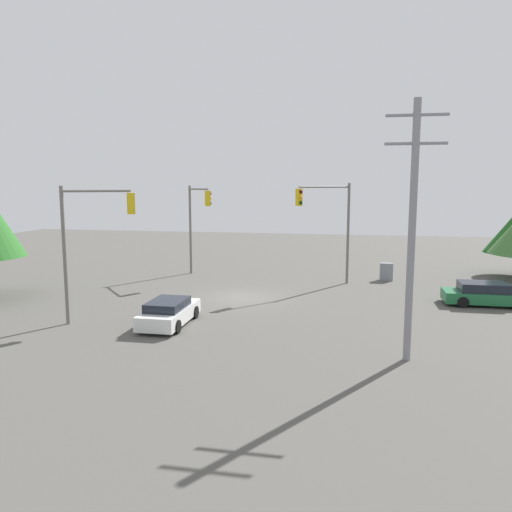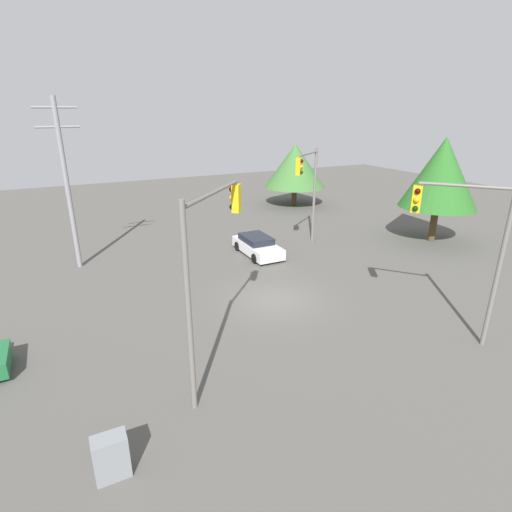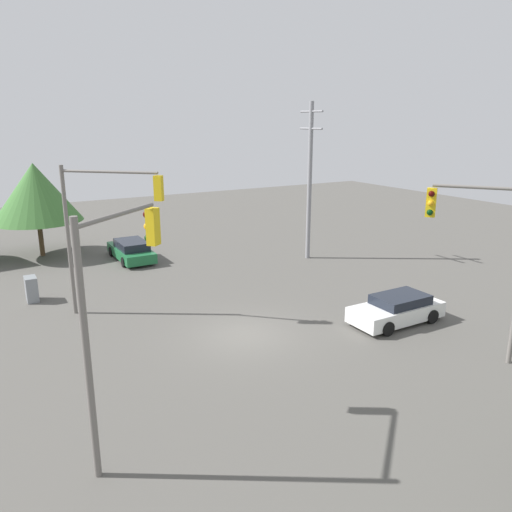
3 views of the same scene
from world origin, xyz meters
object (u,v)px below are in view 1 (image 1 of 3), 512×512
object	(u,v)px
traffic_signal_aux	(330,216)
electrical_cabinet	(386,272)
sedan_white	(169,312)
sedan_green	(487,294)
traffic_signal_cross	(197,215)
traffic_signal_main	(91,230)

from	to	relation	value
traffic_signal_aux	electrical_cabinet	size ratio (longest dim) A/B	5.47
sedan_white	sedan_green	distance (m)	17.47
traffic_signal_aux	electrical_cabinet	bearing A→B (deg)	168.62
electrical_cabinet	traffic_signal_cross	bearing A→B (deg)	3.36
sedan_white	traffic_signal_main	xyz separation A→B (m)	(3.84, 0.01, 3.87)
traffic_signal_cross	traffic_signal_main	bearing A→B (deg)	-46.24
sedan_green	electrical_cabinet	size ratio (longest dim) A/B	3.81
sedan_white	sedan_green	size ratio (longest dim) A/B	0.90
sedan_green	traffic_signal_aux	xyz separation A→B (m)	(8.89, -3.64, 4.05)
electrical_cabinet	sedan_white	bearing A→B (deg)	51.06
traffic_signal_main	sedan_white	bearing A→B (deg)	-36.43
electrical_cabinet	traffic_signal_aux	bearing A→B (deg)	35.97
sedan_white	traffic_signal_main	world-z (taller)	traffic_signal_main
sedan_white	traffic_signal_main	distance (m)	5.45
traffic_signal_cross	traffic_signal_aux	world-z (taller)	traffic_signal_aux
traffic_signal_cross	electrical_cabinet	bearing A→B (deg)	52.76
traffic_signal_cross	electrical_cabinet	distance (m)	14.09
sedan_white	traffic_signal_aux	xyz separation A→B (m)	(-7.07, -10.74, 4.06)
traffic_signal_cross	sedan_white	bearing A→B (deg)	-29.17
traffic_signal_cross	electrical_cabinet	world-z (taller)	traffic_signal_cross
traffic_signal_cross	sedan_green	bearing A→B (deg)	32.43
traffic_signal_cross	traffic_signal_aux	distance (m)	9.86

